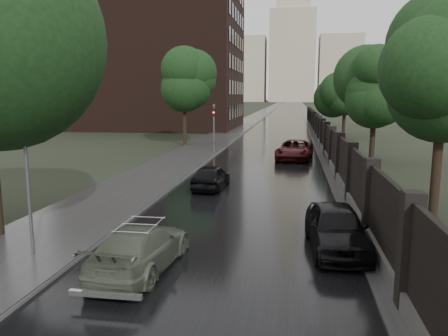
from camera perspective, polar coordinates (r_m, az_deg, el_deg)
ground at (r=10.92m, az=-2.62°, el=-16.19°), size 800.00×800.00×0.00m
road at (r=199.69m, az=8.52°, el=8.07°), size 8.00×420.00×0.02m
sidewalk_left at (r=199.84m, az=6.79°, el=8.13°), size 4.00×420.00×0.16m
verge_right at (r=199.71m, az=10.12°, el=8.03°), size 3.00×420.00×0.08m
fence_right at (r=41.89m, az=12.56°, el=4.20°), size 0.45×75.72×2.70m
tree_left_far at (r=40.88m, az=-5.24°, el=10.20°), size 4.25×4.25×7.39m
tree_right_a at (r=18.46m, az=26.68°, el=9.20°), size 4.08×4.08×7.01m
tree_right_b at (r=32.10m, az=19.13°, el=9.39°), size 4.08×4.08×7.01m
tree_right_c at (r=49.93m, az=15.54°, el=9.43°), size 4.08×4.08×7.01m
lamp_post at (r=13.53m, az=-24.35°, el=-0.10°), size 0.25×0.12×5.11m
traffic_light at (r=35.27m, az=-1.32°, el=5.72°), size 0.16×0.32×4.00m
brick_building at (r=65.01m, az=-9.22°, el=14.05°), size 24.00×18.00×20.00m
stalinist_tower at (r=311.46m, az=8.93°, el=15.62°), size 92.00×30.00×159.00m
volga_sedan at (r=12.31m, az=-10.85°, el=-10.19°), size 2.01×4.35×1.23m
hatchback_left at (r=22.21m, az=-1.71°, el=-1.14°), size 1.64×3.73×1.25m
car_right_near at (r=13.94m, az=14.46°, el=-7.57°), size 1.97×4.28×1.42m
car_right_far at (r=32.69m, az=9.21°, el=2.36°), size 2.98×5.48×1.46m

